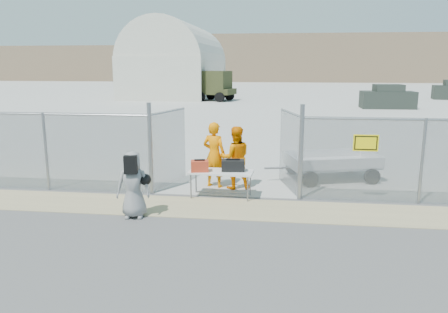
# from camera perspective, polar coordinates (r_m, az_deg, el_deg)

# --- Properties ---
(ground) EXTENTS (160.00, 160.00, 0.00)m
(ground) POSITION_cam_1_polar(r_m,az_deg,el_deg) (9.92, -1.47, -8.64)
(ground) COLOR #4E4E4E
(tarmac_inside) EXTENTS (160.00, 80.00, 0.01)m
(tarmac_inside) POSITION_cam_1_polar(r_m,az_deg,el_deg) (51.31, 5.69, 8.09)
(tarmac_inside) COLOR #ACACA6
(tarmac_inside) RESTS_ON ground
(dirt_strip) EXTENTS (44.00, 1.60, 0.01)m
(dirt_strip) POSITION_cam_1_polar(r_m,az_deg,el_deg) (10.85, -0.67, -6.75)
(dirt_strip) COLOR tan
(dirt_strip) RESTS_ON ground
(distant_hills) EXTENTS (140.00, 6.00, 9.00)m
(distant_hills) POSITION_cam_1_polar(r_m,az_deg,el_deg) (87.25, 9.83, 12.54)
(distant_hills) COLOR #7F684F
(distant_hills) RESTS_ON ground
(chain_link_fence) EXTENTS (40.00, 0.20, 2.20)m
(chain_link_fence) POSITION_cam_1_polar(r_m,az_deg,el_deg) (11.52, 0.00, 0.00)
(chain_link_fence) COLOR gray
(chain_link_fence) RESTS_ON ground
(quonset_hangar) EXTENTS (9.00, 18.00, 8.00)m
(quonset_hangar) POSITION_cam_1_polar(r_m,az_deg,el_deg) (50.49, -5.98, 12.55)
(quonset_hangar) COLOR beige
(quonset_hangar) RESTS_ON ground
(folding_table) EXTENTS (1.73, 0.79, 0.72)m
(folding_table) POSITION_cam_1_polar(r_m,az_deg,el_deg) (11.64, -0.40, -3.63)
(folding_table) COLOR silver
(folding_table) RESTS_ON ground
(orange_bag) EXTENTS (0.51, 0.39, 0.29)m
(orange_bag) POSITION_cam_1_polar(r_m,az_deg,el_deg) (11.50, -3.20, -1.25)
(orange_bag) COLOR #C03A1F
(orange_bag) RESTS_ON folding_table
(black_duffel) EXTENTS (0.64, 0.41, 0.29)m
(black_duffel) POSITION_cam_1_polar(r_m,az_deg,el_deg) (11.54, 1.19, -1.17)
(black_duffel) COLOR black
(black_duffel) RESTS_ON folding_table
(security_worker_left) EXTENTS (0.80, 0.64, 1.89)m
(security_worker_left) POSITION_cam_1_polar(r_m,az_deg,el_deg) (12.48, -1.29, 0.22)
(security_worker_left) COLOR orange
(security_worker_left) RESTS_ON ground
(security_worker_right) EXTENTS (1.00, 0.86, 1.79)m
(security_worker_right) POSITION_cam_1_polar(r_m,az_deg,el_deg) (12.33, 1.49, -0.16)
(security_worker_right) COLOR orange
(security_worker_right) RESTS_ON ground
(visitor) EXTENTS (0.82, 0.60, 1.56)m
(visitor) POSITION_cam_1_polar(r_m,az_deg,el_deg) (10.26, -11.77, -3.63)
(visitor) COLOR gray
(visitor) RESTS_ON ground
(utility_trailer) EXTENTS (3.88, 2.74, 0.85)m
(utility_trailer) POSITION_cam_1_polar(r_m,az_deg,el_deg) (13.82, 13.84, -1.18)
(utility_trailer) COLOR silver
(utility_trailer) RESTS_ON ground
(military_truck) EXTENTS (6.28, 3.82, 2.81)m
(military_truck) POSITION_cam_1_polar(r_m,az_deg,el_deg) (42.52, -2.62, 9.22)
(military_truck) COLOR #33371B
(military_truck) RESTS_ON ground
(parked_vehicle_near) EXTENTS (4.13, 1.96, 1.84)m
(parked_vehicle_near) POSITION_cam_1_polar(r_m,az_deg,el_deg) (37.14, 20.60, 7.31)
(parked_vehicle_near) COLOR #29302A
(parked_vehicle_near) RESTS_ON ground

